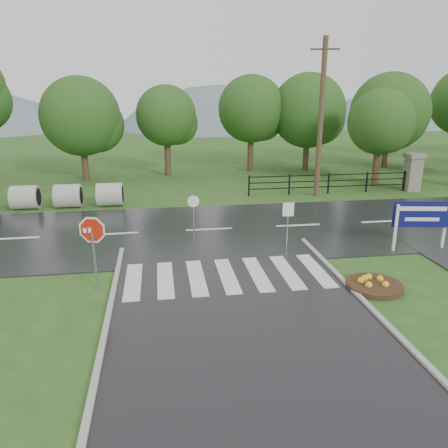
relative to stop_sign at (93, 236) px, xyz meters
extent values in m
plane|color=#2B541C|center=(4.06, -4.68, -1.72)|extent=(120.00, 120.00, 0.00)
cube|color=black|center=(4.06, 5.32, -1.72)|extent=(90.00, 8.00, 0.04)
cube|color=silver|center=(1.06, 0.32, -1.66)|extent=(0.50, 2.80, 0.02)
cube|color=silver|center=(2.06, 0.32, -1.66)|extent=(0.50, 2.80, 0.02)
cube|color=silver|center=(3.06, 0.32, -1.66)|extent=(0.50, 2.80, 0.02)
cube|color=silver|center=(4.06, 0.32, -1.66)|extent=(0.50, 2.80, 0.02)
cube|color=silver|center=(5.06, 0.32, -1.66)|extent=(0.50, 2.80, 0.02)
cube|color=silver|center=(6.06, 0.32, -1.66)|extent=(0.50, 2.80, 0.02)
cube|color=silver|center=(7.06, 0.32, -1.66)|extent=(0.50, 2.80, 0.02)
cube|color=gray|center=(17.06, 11.32, -0.72)|extent=(0.80, 0.80, 2.00)
cube|color=#6B6659|center=(17.06, 11.32, 0.40)|extent=(1.00, 1.00, 0.24)
cube|color=black|center=(11.81, 11.32, -1.32)|extent=(9.50, 0.05, 0.05)
cube|color=black|center=(11.81, 11.32, -0.97)|extent=(9.50, 0.05, 0.05)
cube|color=black|center=(11.81, 11.32, -0.62)|extent=(9.50, 0.05, 0.05)
cube|color=black|center=(7.06, 11.32, -1.12)|extent=(0.08, 0.08, 1.20)
cube|color=black|center=(16.56, 11.32, -1.12)|extent=(0.08, 0.08, 1.20)
sphere|color=slate|center=(-23.94, 60.32, -16.12)|extent=(40.00, 40.00, 40.00)
sphere|color=slate|center=(12.06, 60.32, -19.00)|extent=(48.00, 48.00, 48.00)
sphere|color=slate|center=(40.06, 60.32, -14.68)|extent=(36.00, 36.00, 36.00)
cylinder|color=#9E9B93|center=(-4.77, 10.32, -1.12)|extent=(1.30, 1.20, 1.20)
cylinder|color=#9E9B93|center=(-2.67, 10.32, -1.12)|extent=(1.30, 1.20, 1.20)
cylinder|color=#9E9B93|center=(-0.57, 10.32, -1.12)|extent=(1.30, 1.20, 1.20)
cube|color=#939399|center=(0.00, 0.00, -0.81)|extent=(0.05, 0.05, 1.82)
cylinder|color=white|center=(0.00, 0.01, 0.19)|extent=(1.05, 0.31, 1.09)
cylinder|color=red|center=(0.00, 0.00, 0.19)|extent=(0.92, 0.28, 0.95)
cube|color=silver|center=(10.61, 1.73, -0.82)|extent=(0.10, 0.10, 1.81)
cube|color=silver|center=(12.60, 1.73, -0.82)|extent=(0.10, 0.10, 1.81)
cube|color=#0D1057|center=(11.60, 1.73, -0.32)|extent=(2.15, 0.42, 1.00)
cube|color=white|center=(11.60, 1.69, -0.09)|extent=(1.70, 0.30, 0.16)
cube|color=white|center=(11.60, 1.69, -0.50)|extent=(1.25, 0.23, 0.14)
cylinder|color=#332111|center=(8.36, -1.20, -1.64)|extent=(1.70, 1.70, 0.17)
cube|color=#939399|center=(6.64, 2.37, -0.84)|extent=(0.04, 0.04, 1.77)
cube|color=white|center=(6.64, 2.35, -0.10)|extent=(0.42, 0.05, 0.51)
cylinder|color=#939399|center=(3.27, 3.71, -0.81)|extent=(0.05, 0.05, 1.82)
cylinder|color=white|center=(3.27, 3.69, 0.01)|extent=(0.46, 0.03, 0.46)
cylinder|color=#473523|center=(10.89, 10.82, 2.54)|extent=(0.28, 0.28, 8.53)
cube|color=brown|center=(10.89, 10.82, 6.14)|extent=(1.48, 0.53, 0.09)
cylinder|color=#3D2B1C|center=(15.47, 12.82, -0.06)|extent=(0.46, 0.46, 3.32)
sphere|color=#204A17|center=(15.47, 12.82, 2.27)|extent=(3.97, 3.97, 3.97)
camera|label=1|loc=(1.99, -12.55, 4.08)|focal=35.00mm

